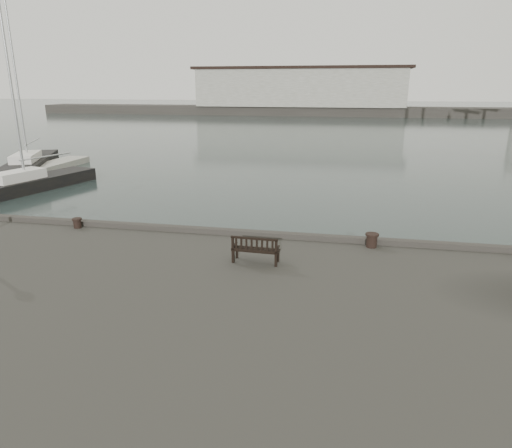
{
  "coord_description": "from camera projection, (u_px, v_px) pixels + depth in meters",
  "views": [
    {
      "loc": [
        3.5,
        -14.69,
        6.5
      ],
      "look_at": [
        0.64,
        -0.5,
        2.1
      ],
      "focal_mm": 32.0,
      "sensor_mm": 36.0,
      "label": 1
    }
  ],
  "objects": [
    {
      "name": "bench",
      "position": [
        256.0,
        254.0,
        13.23
      ],
      "size": [
        1.39,
        0.52,
        0.79
      ],
      "rotation": [
        0.0,
        0.0,
        -0.04
      ],
      "color": "black",
      "rests_on": "quay"
    },
    {
      "name": "bollard_left",
      "position": [
        77.0,
        223.0,
        16.48
      ],
      "size": [
        0.44,
        0.44,
        0.36
      ],
      "primitive_type": "cylinder",
      "rotation": [
        0.0,
        0.0,
        0.35
      ],
      "color": "black",
      "rests_on": "quay"
    },
    {
      "name": "bollard_right",
      "position": [
        372.0,
        240.0,
        14.51
      ],
      "size": [
        0.49,
        0.49,
        0.45
      ],
      "primitive_type": "cylinder",
      "rotation": [
        0.0,
        0.0,
        -0.16
      ],
      "color": "black",
      "rests_on": "quay"
    },
    {
      "name": "breakwater",
      "position": [
        315.0,
        96.0,
        102.23
      ],
      "size": [
        140.0,
        9.5,
        12.2
      ],
      "color": "#383530",
      "rests_on": "ground"
    },
    {
      "name": "ground",
      "position": [
        241.0,
        275.0,
        16.33
      ],
      "size": [
        400.0,
        400.0,
        0.0
      ],
      "primitive_type": "plane",
      "color": "black",
      "rests_on": "ground"
    },
    {
      "name": "yacht_b",
      "position": [
        31.0,
        165.0,
        37.24
      ],
      "size": [
        6.85,
        11.17,
        14.6
      ],
      "rotation": [
        0.0,
        0.0,
        0.43
      ],
      "color": "black",
      "rests_on": "ground"
    },
    {
      "name": "yacht_c",
      "position": [
        32.0,
        186.0,
        29.57
      ],
      "size": [
        4.33,
        9.24,
        12.18
      ],
      "rotation": [
        0.0,
        0.0,
        -0.25
      ],
      "color": "black",
      "rests_on": "ground"
    }
  ]
}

